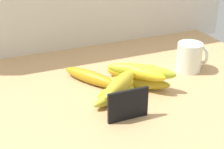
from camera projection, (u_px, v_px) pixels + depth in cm
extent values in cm
cube|color=tan|center=(118.00, 95.00, 102.66)|extent=(110.00, 76.00, 3.00)
cube|color=black|center=(128.00, 105.00, 86.81)|extent=(11.00, 0.80, 8.40)
cube|color=#915F40|center=(126.00, 116.00, 89.19)|extent=(9.90, 1.20, 0.60)
cylinder|color=silver|center=(189.00, 57.00, 112.94)|extent=(8.17, 8.17, 9.52)
torus|color=silver|center=(202.00, 55.00, 114.70)|extent=(1.00, 6.33, 6.33)
ellipsoid|color=gold|center=(137.00, 83.00, 102.64)|extent=(18.96, 13.73, 3.75)
ellipsoid|color=gold|center=(131.00, 75.00, 106.89)|extent=(13.94, 16.05, 4.21)
ellipsoid|color=gold|center=(142.00, 74.00, 108.16)|extent=(15.33, 10.49, 3.53)
ellipsoid|color=gold|center=(115.00, 96.00, 95.79)|extent=(15.74, 8.72, 3.54)
ellipsoid|color=#AA8517|center=(91.00, 77.00, 105.85)|extent=(13.87, 19.11, 4.00)
ellipsoid|color=yellow|center=(122.00, 88.00, 100.30)|extent=(16.81, 8.12, 3.44)
ellipsoid|color=yellow|center=(141.00, 73.00, 100.20)|extent=(12.67, 14.50, 3.71)
ellipsoid|color=gold|center=(120.00, 85.00, 93.36)|extent=(15.90, 14.48, 4.40)
ellipsoid|color=#A6B228|center=(141.00, 71.00, 101.02)|extent=(18.47, 16.50, 4.13)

